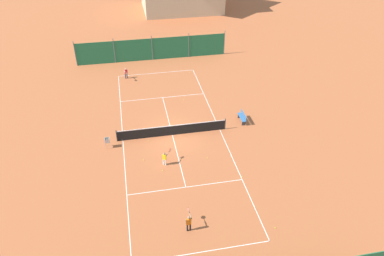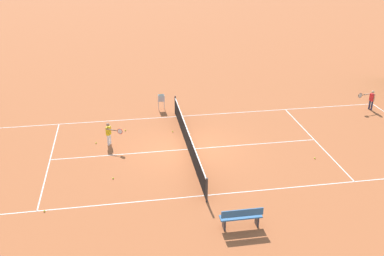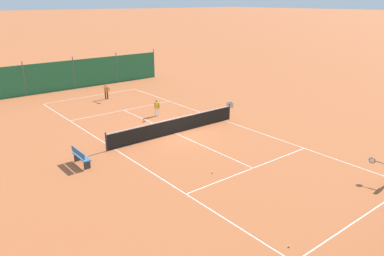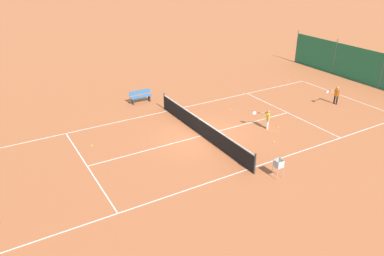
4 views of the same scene
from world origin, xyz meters
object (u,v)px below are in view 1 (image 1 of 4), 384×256
tennis_net (172,130)px  player_near_service (126,73)px  tennis_ball_mid_court (242,176)px  player_far_baseline (189,222)px  tennis_ball_far_corner (190,72)px  tennis_ball_by_net_left (183,100)px  tennis_ball_alley_right (148,141)px  courtside_bench (242,117)px  tennis_ball_by_net_right (207,158)px  tennis_ball_alley_left (163,170)px  tennis_ball_service_box (144,160)px  ball_hopper (107,141)px  player_far_service (165,157)px  tennis_ball_near_corner (275,228)px

tennis_net → player_near_service: player_near_service is taller
tennis_ball_mid_court → player_near_service: bearing=113.3°
player_far_baseline → tennis_ball_far_corner: (4.10, 21.46, -0.68)m
tennis_ball_by_net_left → tennis_ball_alley_right: same height
courtside_bench → tennis_ball_mid_court: bearing=-107.2°
tennis_net → tennis_ball_far_corner: tennis_net is taller
tennis_ball_by_net_right → tennis_ball_alley_right: bearing=144.1°
tennis_ball_mid_court → tennis_ball_by_net_right: 3.24m
player_far_baseline → tennis_ball_alley_left: bearing=98.6°
tennis_net → tennis_ball_by_net_left: (1.91, 5.59, -0.47)m
tennis_ball_mid_court → tennis_ball_alley_right: size_ratio=1.00×
tennis_ball_alley_right → tennis_ball_by_net_right: size_ratio=1.00×
tennis_ball_service_box → courtside_bench: bearing=22.7°
tennis_ball_mid_court → tennis_ball_by_net_left: 11.93m
tennis_ball_by_net_left → courtside_bench: courtside_bench is taller
ball_hopper → tennis_net: bearing=7.9°
tennis_net → tennis_ball_mid_court: 7.43m
courtside_bench → player_near_service: bearing=132.9°
tennis_ball_mid_court → player_far_service: bearing=155.2°
player_far_service → tennis_ball_mid_court: bearing=-24.8°
player_near_service → tennis_ball_near_corner: bearing=-70.1°
ball_hopper → player_far_baseline: bearing=-62.9°
tennis_ball_by_net_right → tennis_ball_far_corner: same height
tennis_net → player_far_service: player_far_service is taller
tennis_ball_by_net_right → courtside_bench: size_ratio=0.04×
tennis_ball_service_box → tennis_ball_by_net_right: bearing=-7.9°
tennis_ball_mid_court → tennis_ball_alley_left: (-5.55, 1.75, 0.00)m
tennis_net → tennis_ball_far_corner: 11.89m
player_far_baseline → tennis_ball_mid_court: 6.21m
player_far_service → tennis_ball_alley_left: 0.98m
tennis_ball_alley_left → tennis_ball_by_net_left: (3.27, 9.96, 0.00)m
player_near_service → tennis_ball_near_corner: 23.66m
tennis_ball_service_box → tennis_ball_mid_court: same height
tennis_ball_by_net_left → ball_hopper: ball_hopper is taller
player_far_baseline → tennis_ball_alley_right: bearing=99.3°
tennis_ball_alley_right → tennis_ball_by_net_right: bearing=-35.9°
player_near_service → tennis_ball_by_net_right: bearing=-69.7°
player_far_service → tennis_ball_alley_right: (-0.97, 3.20, -0.64)m
tennis_net → tennis_ball_near_corner: tennis_net is taller
player_far_service → tennis_ball_service_box: player_far_service is taller
ball_hopper → tennis_ball_by_net_left: bearing=41.3°
tennis_net → courtside_bench: bearing=7.8°
tennis_ball_by_net_left → courtside_bench: 6.49m
tennis_ball_mid_court → courtside_bench: (2.16, 6.99, 0.42)m
player_near_service → tennis_ball_alley_right: size_ratio=17.61×
tennis_ball_mid_court → courtside_bench: courtside_bench is taller
player_far_service → tennis_ball_mid_court: 5.86m
tennis_ball_by_net_right → tennis_ball_far_corner: 14.95m
tennis_ball_alley_right → tennis_ball_service_box: bearing=-103.3°
tennis_ball_alley_left → ball_hopper: bearing=137.3°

